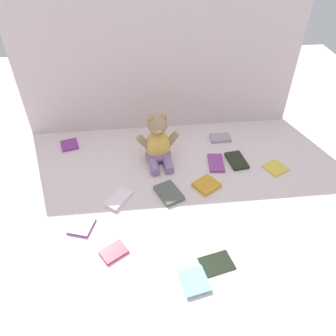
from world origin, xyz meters
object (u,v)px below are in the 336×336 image
Objects in this scene: book_case_1 at (217,263)px; book_case_8 at (194,281)px; book_case_2 at (275,168)px; book_case_10 at (70,145)px; book_case_4 at (206,185)px; book_case_11 at (114,252)px; book_case_9 at (82,226)px; book_case_5 at (220,138)px; book_case_0 at (216,163)px; teddy_bear at (158,144)px; book_case_7 at (237,160)px; book_case_6 at (119,199)px; book_case_3 at (169,193)px.

book_case_1 is 0.12m from book_case_8.
book_case_10 is (-1.07, 0.31, 0.00)m from book_case_2.
book_case_8 reaches higher than book_case_2.
book_case_4 is 1.10× the size of book_case_11.
book_case_9 is (-0.95, -0.28, 0.00)m from book_case_2.
book_case_5 is 1.03× the size of book_case_8.
book_case_4 is at bearing 68.95° from book_case_0.
teddy_bear is 0.61m from book_case_11.
book_case_8 is at bearing -157.87° from book_case_2.
book_case_8 is 0.33m from book_case_11.
book_case_0 is 0.71m from book_case_11.
book_case_0 and book_case_10 have the same top height.
book_case_4 reaches higher than book_case_7.
book_case_0 reaches higher than book_case_1.
book_case_2 is 0.92× the size of book_case_4.
book_case_6 is (-0.57, -0.42, 0.00)m from book_case_5.
book_case_9 is at bearing -1.61° from book_case_3.
book_case_2 and book_case_11 have the same top height.
book_case_4 is 1.15× the size of book_case_10.
book_case_7 is (0.24, 0.59, 0.00)m from book_case_1.
book_case_7 is 1.46× the size of book_case_10.
book_case_5 is at bearing 124.67° from book_case_4.
book_case_4 reaches higher than book_case_1.
book_case_6 reaches higher than book_case_2.
book_case_6 reaches higher than book_case_9.
book_case_9 is at bearing -53.62° from book_case_5.
book_case_3 is 0.53m from book_case_5.
book_case_4 is (0.21, -0.23, -0.09)m from teddy_bear.
book_case_5 is 0.81× the size of book_case_7.
book_case_4 reaches higher than book_case_8.
book_case_1 is 0.82m from book_case_5.
book_case_4 is (-0.08, -0.16, 0.00)m from book_case_0.
book_case_8 is at bearing 72.31° from book_case_3.
book_case_2 is 1.06× the size of book_case_10.
book_case_4 is at bearing 167.54° from book_case_2.
book_case_2 is at bearing 169.57° from book_case_3.
book_case_3 is (0.03, -0.27, -0.09)m from teddy_bear.
book_case_7 is 1.39× the size of book_case_9.
book_case_1 is 0.64m from book_case_7.
book_case_4 is at bearing -53.30° from book_case_9.
book_case_3 is at bearing -112.61° from book_case_4.
book_case_6 is (-0.37, 0.38, 0.01)m from book_case_1.
teddy_bear is 2.17× the size of book_case_1.
book_case_2 is 0.58m from book_case_3.
book_case_7 is at bearing -30.28° from book_case_10.
book_case_4 is 0.97× the size of book_case_5.
book_case_6 is at bearing 163.70° from book_case_2.
book_case_0 is 1.49× the size of book_case_10.
book_case_0 is at bearing -121.30° from book_case_6.
book_case_4 is at bearing -45.58° from book_case_10.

